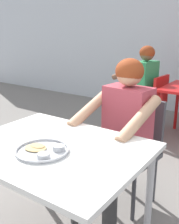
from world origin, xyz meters
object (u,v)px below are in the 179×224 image
object	(u,v)px
chair_foreground	(135,145)
diner_foreground	(120,127)
table_foreground	(55,159)
thali_tray	(43,150)
chair_red_left	(153,99)
patron_background	(140,81)

from	to	relation	value
chair_foreground	diner_foreground	xyz separation A→B (m)	(-0.02, -0.22, 0.22)
table_foreground	chair_foreground	size ratio (longest dim) A/B	1.19
table_foreground	thali_tray	distance (m)	0.14
diner_foreground	table_foreground	bearing A→B (deg)	-100.21
diner_foreground	chair_red_left	xyz separation A→B (m)	(-0.47, 1.82, -0.24)
chair_foreground	thali_tray	bearing A→B (deg)	-97.36
table_foreground	patron_background	distance (m)	2.44
thali_tray	table_foreground	bearing A→B (deg)	95.14
chair_red_left	table_foreground	bearing A→B (deg)	-81.37
chair_foreground	diner_foreground	size ratio (longest dim) A/B	0.72
chair_foreground	chair_red_left	bearing A→B (deg)	107.13
table_foreground	chair_red_left	size ratio (longest dim) A/B	1.30
diner_foreground	patron_background	world-z (taller)	diner_foreground
chair_red_left	patron_background	xyz separation A→B (m)	(-0.19, -0.03, 0.24)
thali_tray	chair_foreground	world-z (taller)	chair_foreground
patron_background	thali_tray	bearing A→B (deg)	-77.08
patron_background	chair_foreground	bearing A→B (deg)	-66.34
chair_foreground	diner_foreground	world-z (taller)	diner_foreground
chair_foreground	chair_red_left	size ratio (longest dim) A/B	1.09
table_foreground	chair_foreground	world-z (taller)	chair_foreground
diner_foreground	patron_background	xyz separation A→B (m)	(-0.67, 1.79, -0.00)
diner_foreground	chair_red_left	size ratio (longest dim) A/B	1.50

